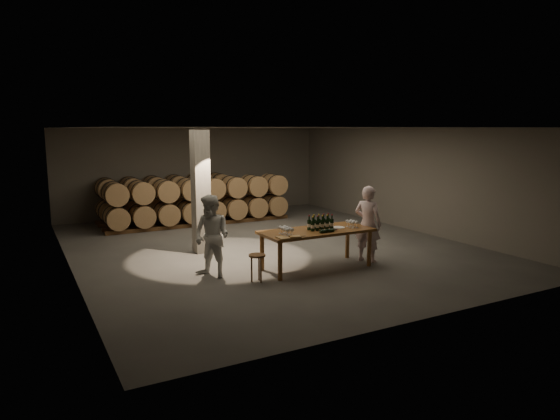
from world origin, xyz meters
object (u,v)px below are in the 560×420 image
plate (338,228)px  stool (257,259)px  tasting_table (317,234)px  person_woman (212,236)px  bottle_cluster (321,224)px  notebook_near (295,237)px  person_man (368,224)px

plate → stool: size_ratio=0.52×
tasting_table → stool: bearing=-170.2°
plate → person_woman: bearing=169.7°
tasting_table → bottle_cluster: size_ratio=4.29×
bottle_cluster → stool: 1.85m
stool → notebook_near: bearing=-11.3°
person_man → person_woman: person_man is taller
tasting_table → notebook_near: 0.95m
bottle_cluster → person_man: (1.30, -0.07, -0.10)m
bottle_cluster → person_woman: size_ratio=0.34×
stool → plate: bearing=6.2°
notebook_near → plate: bearing=31.8°
bottle_cluster → notebook_near: (-0.93, -0.45, -0.11)m
plate → person_woman: size_ratio=0.17×
bottle_cluster → person_man: size_ratio=0.33×
person_woman → bottle_cluster: bearing=48.3°
tasting_table → plate: size_ratio=8.46×
bottle_cluster → plate: (0.46, -0.04, -0.12)m
bottle_cluster → person_woman: (-2.45, 0.49, -0.13)m
tasting_table → person_man: (1.40, -0.07, 0.13)m
bottle_cluster → person_man: person_man is taller
person_man → person_woman: size_ratio=1.03×
bottle_cluster → person_woman: bearing=168.7°
tasting_table → bottle_cluster: bearing=-1.6°
plate → person_woman: (-2.91, 0.53, -0.01)m
plate → stool: (-2.21, -0.24, -0.43)m
stool → person_man: person_man is taller
plate → stool: bearing=-173.8°
person_man → person_woman: 3.79m
plate → person_man: (0.84, -0.03, 0.01)m
plate → person_woman: person_woman is taller
tasting_table → bottle_cluster: (0.10, -0.00, 0.23)m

